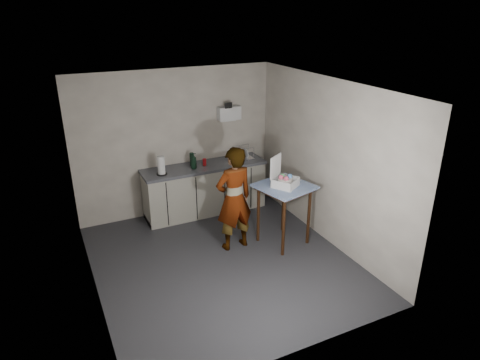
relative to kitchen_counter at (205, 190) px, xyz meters
name	(u,v)px	position (x,y,z in m)	size (l,w,h in m)	color
ground	(222,262)	(-0.40, -1.70, -0.43)	(4.00, 4.00, 0.00)	#2C2C31
wall_back	(176,143)	(-0.40, 0.29, 0.87)	(3.60, 0.02, 2.60)	#B5AA9E
wall_right	(327,163)	(1.39, -1.70, 0.87)	(0.02, 4.00, 2.60)	#B5AA9E
wall_left	(86,206)	(-2.19, -1.70, 0.87)	(0.02, 4.00, 2.60)	#B5AA9E
ceiling	(219,88)	(-0.40, -1.70, 2.17)	(3.60, 4.00, 0.01)	white
kitchen_counter	(205,190)	(0.00, 0.00, 0.00)	(2.24, 0.62, 0.91)	black
wall_shelf	(229,113)	(0.60, 0.22, 1.32)	(0.42, 0.18, 0.37)	white
side_table	(284,193)	(0.72, -1.58, 0.44)	(0.93, 0.93, 0.99)	#321B0B
standing_man	(234,199)	(-0.05, -1.37, 0.40)	(0.61, 0.40, 1.66)	#B2A593
soap_bottle	(194,161)	(-0.22, -0.08, 0.63)	(0.11, 0.11, 0.28)	black
soda_can	(204,162)	(0.01, -0.01, 0.55)	(0.07, 0.07, 0.12)	red
dark_bottle	(192,159)	(-0.20, 0.07, 0.61)	(0.07, 0.07, 0.24)	black
paper_towel	(161,166)	(-0.80, -0.10, 0.64)	(0.18, 0.18, 0.32)	black
dish_rack	(243,156)	(0.78, 0.01, 0.54)	(0.35, 0.26, 0.24)	silver
bakery_box	(284,180)	(0.69, -1.60, 0.67)	(0.47, 0.47, 0.47)	white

